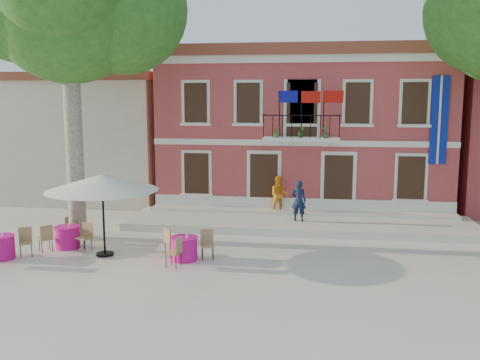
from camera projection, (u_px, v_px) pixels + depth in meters
name	position (u px, v px, depth m)	size (l,w,h in m)	color
ground	(234.00, 256.00, 17.77)	(90.00, 90.00, 0.00)	beige
main_building	(304.00, 127.00, 26.68)	(13.50, 9.59, 7.50)	#A23A3C
neighbor_west	(94.00, 134.00, 29.37)	(9.40, 9.40, 6.40)	beige
terrace	(299.00, 223.00, 21.77)	(14.00, 3.40, 0.30)	silver
plane_tree_west	(67.00, 1.00, 18.77)	(5.91, 5.91, 11.61)	#A59E84
patio_umbrella	(102.00, 183.00, 17.51)	(3.68, 3.68, 2.74)	black
pedestrian_navy	(299.00, 201.00, 21.43)	(0.60, 0.40, 1.65)	#101C35
pedestrian_orange	(279.00, 195.00, 22.80)	(0.79, 0.61, 1.62)	orange
cafe_table_0	(67.00, 236.00, 18.69)	(1.83, 1.79, 0.95)	#D31382
cafe_table_1	(184.00, 247.00, 17.27)	(1.83, 1.79, 0.95)	#D31382
cafe_table_2	(1.00, 246.00, 17.43)	(1.87, 1.63, 0.95)	#D31382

